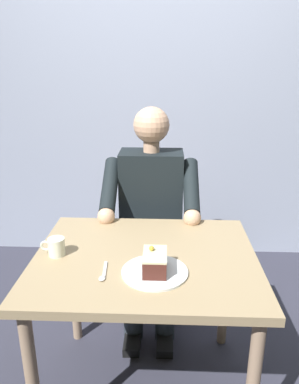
% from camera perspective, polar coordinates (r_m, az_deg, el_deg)
% --- Properties ---
extents(cafe_rear_panel, '(6.40, 0.12, 3.00)m').
position_cam_1_polar(cafe_rear_panel, '(2.84, 0.98, 19.48)').
color(cafe_rear_panel, '#99A2BA').
rests_on(cafe_rear_panel, ground).
extents(dining_table, '(0.94, 0.78, 0.72)m').
position_cam_1_polar(dining_table, '(1.63, -0.63, -12.60)').
color(dining_table, '#9E8762').
rests_on(dining_table, ground).
extents(chair, '(0.42, 0.42, 0.90)m').
position_cam_1_polar(chair, '(2.35, 0.36, -5.66)').
color(chair, tan).
rests_on(chair, ground).
extents(seated_person, '(0.53, 0.58, 1.27)m').
position_cam_1_polar(seated_person, '(2.12, 0.20, -3.67)').
color(seated_person, black).
rests_on(seated_person, ground).
extents(dessert_plate, '(0.26, 0.26, 0.01)m').
position_cam_1_polar(dessert_plate, '(1.46, 0.82, -12.26)').
color(dessert_plate, white).
rests_on(dessert_plate, dining_table).
extents(cake_slice, '(0.09, 0.14, 0.10)m').
position_cam_1_polar(cake_slice, '(1.44, 0.83, -10.77)').
color(cake_slice, '#4D231C').
rests_on(cake_slice, dessert_plate).
extents(coffee_cup, '(0.11, 0.07, 0.08)m').
position_cam_1_polar(coffee_cup, '(1.62, -14.25, -8.15)').
color(coffee_cup, white).
rests_on(coffee_cup, dining_table).
extents(dessert_spoon, '(0.03, 0.14, 0.01)m').
position_cam_1_polar(dessert_spoon, '(1.46, -7.15, -12.46)').
color(dessert_spoon, silver).
rests_on(dessert_spoon, dining_table).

